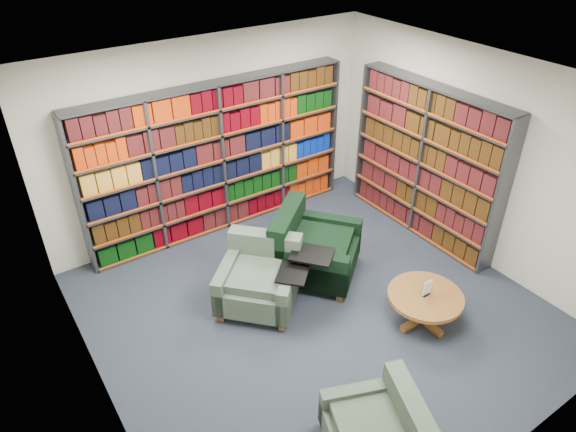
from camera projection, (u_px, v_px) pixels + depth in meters
room_shell at (319, 214)px, 5.54m from camera, size 5.02×5.02×2.82m
bookshelf_back at (220, 159)px, 7.34m from camera, size 4.00×0.28×2.20m
bookshelf_right at (425, 163)px, 7.23m from camera, size 0.28×2.50×2.20m
chair_teal_left at (261, 278)px, 6.29m from camera, size 1.28×1.28×0.83m
chair_green_right at (309, 250)px, 6.72m from camera, size 1.43×1.43×0.93m
chair_teal_front at (381, 432)px, 4.57m from camera, size 1.02×1.05×0.71m
coffee_table at (425, 300)px, 5.96m from camera, size 0.87×0.87×0.61m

